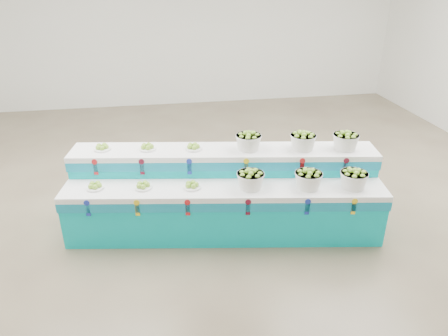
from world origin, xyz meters
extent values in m
plane|color=brown|center=(0.00, 0.00, 0.00)|extent=(10.00, 10.00, 0.00)
plane|color=silver|center=(0.00, 5.00, 2.00)|extent=(10.00, 0.00, 10.00)
cylinder|color=white|center=(-1.88, -0.73, 0.76)|extent=(0.25, 0.25, 0.09)
cylinder|color=white|center=(-1.30, -0.82, 0.76)|extent=(0.25, 0.25, 0.09)
cylinder|color=white|center=(-0.71, -0.92, 0.76)|extent=(0.25, 0.25, 0.09)
cylinder|color=white|center=(-1.80, -0.24, 1.06)|extent=(0.25, 0.25, 0.09)
cylinder|color=white|center=(-1.22, -0.34, 1.06)|extent=(0.25, 0.25, 0.09)
cylinder|color=white|center=(-0.64, -0.43, 1.06)|extent=(0.25, 0.25, 0.09)
camera|label=1|loc=(-1.10, -5.40, 3.16)|focal=33.41mm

